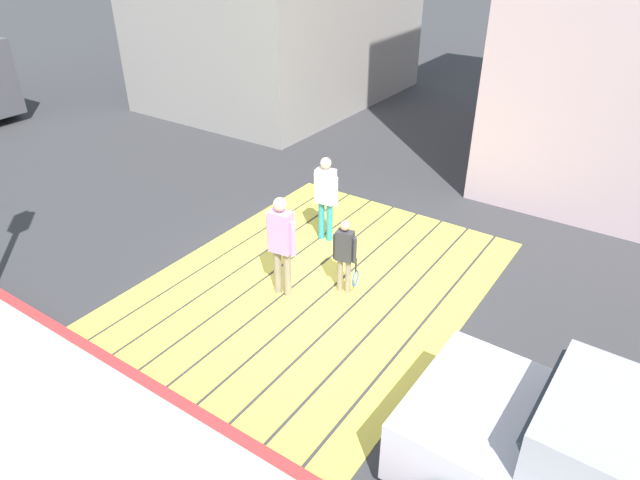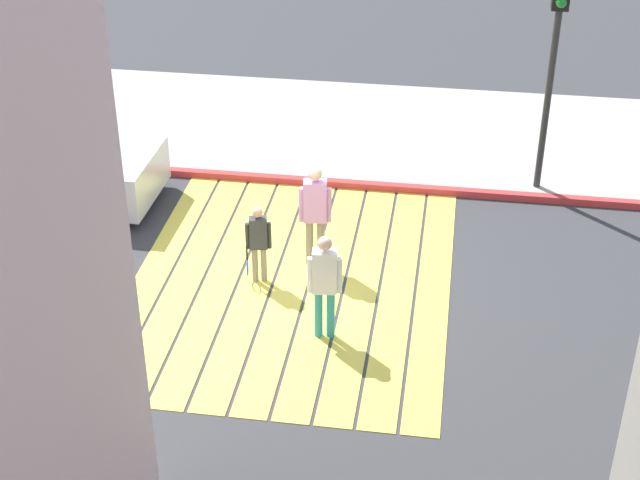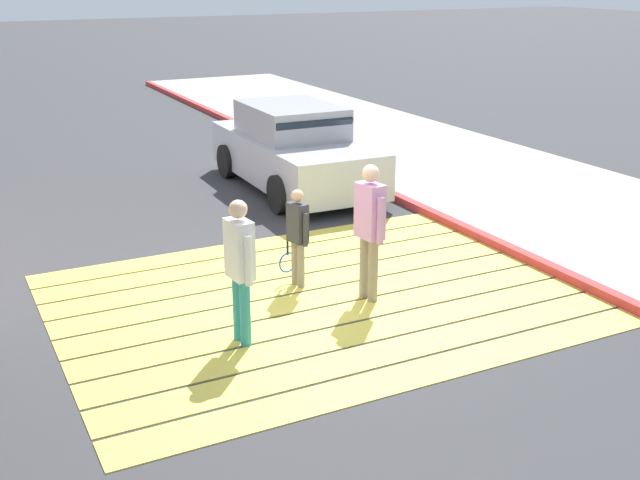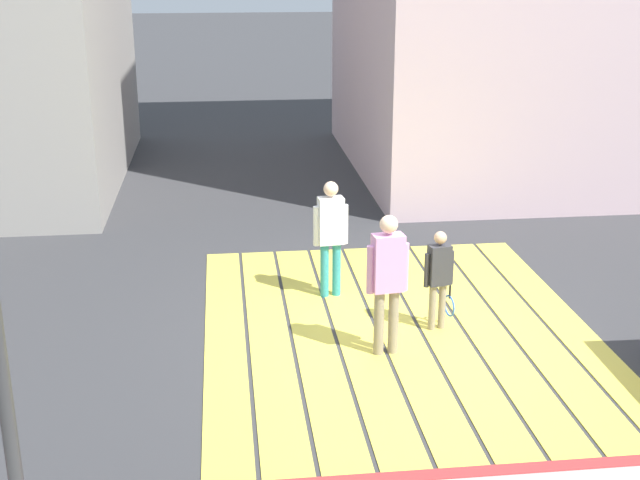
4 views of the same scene
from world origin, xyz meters
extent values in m
plane|color=#38383A|center=(0.00, 0.00, 0.00)|extent=(120.00, 120.00, 0.00)
cube|color=#EAD64C|center=(0.00, -2.20, 0.01)|extent=(6.40, 0.50, 0.01)
cube|color=#EAD64C|center=(0.00, -1.65, 0.01)|extent=(6.40, 0.50, 0.01)
cube|color=#EAD64C|center=(0.00, -1.10, 0.01)|extent=(6.40, 0.50, 0.01)
cube|color=#EAD64C|center=(0.00, -0.55, 0.01)|extent=(6.40, 0.50, 0.01)
cube|color=#EAD64C|center=(0.00, 0.00, 0.01)|extent=(6.40, 0.50, 0.01)
cube|color=#EAD64C|center=(0.00, 0.55, 0.01)|extent=(6.40, 0.50, 0.01)
cube|color=#EAD64C|center=(0.00, 1.10, 0.01)|extent=(6.40, 0.50, 0.01)
cube|color=#EAD64C|center=(0.00, 1.65, 0.01)|extent=(6.40, 0.50, 0.01)
cube|color=#EAD64C|center=(0.00, 2.20, 0.01)|extent=(6.40, 0.50, 0.01)
cube|color=#BC3333|center=(-3.25, 0.00, 0.07)|extent=(0.16, 40.00, 0.13)
cylinder|color=gray|center=(-0.58, 0.38, 0.41)|extent=(0.12, 0.12, 0.82)
cylinder|color=gray|center=(-0.56, 0.20, 0.41)|extent=(0.12, 0.12, 0.82)
cube|color=#D18CC6|center=(-0.57, 0.29, 1.16)|extent=(0.26, 0.38, 0.68)
sphere|color=beige|center=(-0.57, 0.29, 1.63)|extent=(0.21, 0.21, 0.21)
cylinder|color=#D18CC6|center=(-0.59, 0.50, 1.10)|extent=(0.09, 0.09, 0.58)
cylinder|color=#D18CC6|center=(-0.54, 0.08, 1.10)|extent=(0.09, 0.09, 0.58)
cylinder|color=teal|center=(1.29, 0.80, 0.39)|extent=(0.12, 0.12, 0.78)
cylinder|color=teal|center=(1.31, 0.63, 0.39)|extent=(0.12, 0.12, 0.78)
cube|color=white|center=(1.30, 0.71, 1.11)|extent=(0.25, 0.36, 0.65)
sphere|color=beige|center=(1.30, 0.71, 1.56)|extent=(0.20, 0.20, 0.20)
cylinder|color=white|center=(1.28, 0.91, 1.04)|extent=(0.08, 0.08, 0.55)
cylinder|color=white|center=(1.32, 0.51, 1.04)|extent=(0.08, 0.08, 0.55)
cylinder|color=gray|center=(0.03, -0.42, 0.31)|extent=(0.09, 0.09, 0.62)
cylinder|color=gray|center=(0.05, -0.56, 0.31)|extent=(0.09, 0.09, 0.62)
cube|color=#333338|center=(0.04, -0.49, 0.88)|extent=(0.22, 0.30, 0.52)
sphere|color=tan|center=(0.04, -0.49, 1.24)|extent=(0.16, 0.16, 0.16)
cylinder|color=#333338|center=(0.01, -0.33, 0.83)|extent=(0.07, 0.07, 0.44)
cylinder|color=#333338|center=(0.07, -0.65, 0.83)|extent=(0.07, 0.07, 0.44)
cylinder|color=black|center=(0.11, -0.66, 0.53)|extent=(0.03, 0.03, 0.28)
torus|color=blue|center=(0.11, -0.66, 0.29)|extent=(0.28, 0.08, 0.28)
camera|label=1|loc=(-6.44, -4.44, 5.40)|focal=31.69mm
camera|label=2|loc=(12.41, 2.34, 8.40)|focal=54.64mm
camera|label=3|loc=(4.09, 8.13, 3.95)|focal=43.98mm
camera|label=4|loc=(-9.62, 2.14, 4.58)|focal=47.62mm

